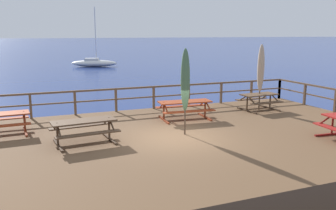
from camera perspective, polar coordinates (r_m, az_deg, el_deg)
ground_plane at (r=13.04m, az=1.25°, el=-8.80°), size 600.00×600.00×0.00m
wooden_deck at (r=12.89m, az=1.26°, el=-6.93°), size 16.80×10.04×0.90m
railing_waterside_far at (r=17.07m, az=-5.15°, el=1.68°), size 16.60×0.10×1.09m
picnic_table_back_right at (r=17.57m, az=14.00°, el=1.00°), size 1.79×1.50×0.78m
picnic_table_mid_centre at (r=14.22m, az=-24.00°, el=-2.03°), size 1.67×1.48×0.78m
picnic_table_mid_left at (r=15.28m, az=2.64°, el=-0.12°), size 2.31×1.59×0.78m
picnic_table_mid_right at (r=12.27m, az=-12.98°, el=-3.26°), size 2.17×1.57×0.78m
patio_umbrella_tall_back_right at (r=17.47m, az=14.27°, el=5.54°), size 0.32×0.32×3.05m
patio_umbrella_tall_mid_left at (r=12.72m, az=2.71°, el=3.85°), size 0.32×0.32×3.05m
sailboat_distant at (r=49.79m, az=-11.46°, el=6.46°), size 6.20×3.72×7.72m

